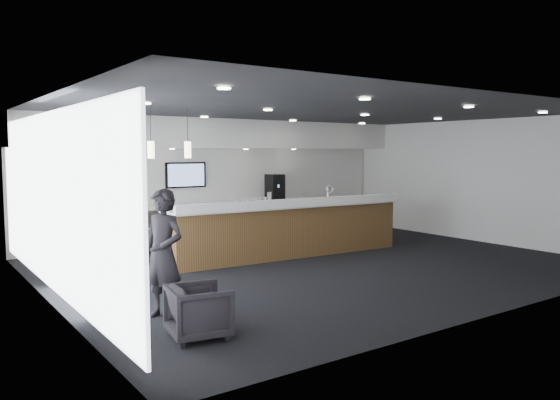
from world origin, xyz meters
TOP-DOWN VIEW (x-y plane):
  - ground at (0.00, 0.00)m, footprint 10.00×10.00m
  - ceiling at (0.00, 0.00)m, footprint 10.00×8.00m
  - back_wall at (0.00, 4.00)m, footprint 10.00×0.02m
  - left_wall at (-5.00, 0.00)m, footprint 0.02×8.00m
  - right_wall at (5.00, 0.00)m, footprint 0.02×8.00m
  - soffit_bulkhead at (0.00, 3.55)m, footprint 10.00×0.90m
  - alcove_panel at (0.00, 3.97)m, footprint 9.80×0.06m
  - window_blinds_wall at (-4.96, 0.00)m, footprint 0.04×7.36m
  - back_credenza at (-0.00, 3.64)m, footprint 5.06×0.66m
  - wall_tv at (-1.00, 3.91)m, footprint 1.05×0.08m
  - pendant_left at (-2.40, 0.80)m, footprint 0.12×0.12m
  - pendant_right at (-3.10, 0.80)m, footprint 0.12×0.12m
  - ceiling_can_lights at (0.00, 0.00)m, footprint 7.00×5.00m
  - service_counter at (0.00, 1.02)m, footprint 5.43×1.16m
  - coffee_machine at (1.45, 3.63)m, footprint 0.40×0.52m
  - info_sign_left at (0.12, 3.58)m, footprint 0.16×0.03m
  - info_sign_right at (1.22, 3.53)m, footprint 0.16×0.03m
  - armchair at (-3.88, -2.52)m, footprint 0.81×0.79m
  - lounge_guest at (-3.91, -1.55)m, footprint 0.65×0.75m
  - cup_0 at (1.38, 3.57)m, footprint 0.09×0.09m
  - cup_1 at (1.24, 3.57)m, footprint 0.13×0.13m
  - cup_2 at (1.10, 3.57)m, footprint 0.11×0.11m
  - cup_3 at (0.96, 3.57)m, footprint 0.12×0.12m
  - cup_4 at (0.82, 3.57)m, footprint 0.13×0.13m
  - cup_5 at (0.68, 3.57)m, footprint 0.10×0.10m
  - cup_6 at (0.54, 3.57)m, footprint 0.13×0.13m
  - cup_7 at (0.40, 3.57)m, footprint 0.11×0.11m

SIDE VIEW (x-z plane):
  - ground at x=0.00m, z-range 0.00..0.00m
  - armchair at x=-3.88m, z-range 0.00..0.64m
  - back_credenza at x=0.00m, z-range 0.00..0.95m
  - service_counter at x=0.00m, z-range -0.17..1.32m
  - lounge_guest at x=-3.91m, z-range 0.00..1.73m
  - cup_0 at x=1.38m, z-range 0.95..1.04m
  - cup_1 at x=1.24m, z-range 0.95..1.04m
  - cup_2 at x=1.10m, z-range 0.95..1.04m
  - cup_3 at x=0.96m, z-range 0.95..1.04m
  - cup_4 at x=0.82m, z-range 0.95..1.04m
  - cup_5 at x=0.68m, z-range 0.95..1.04m
  - cup_6 at x=0.54m, z-range 0.95..1.04m
  - cup_7 at x=0.40m, z-range 0.95..1.04m
  - info_sign_right at x=1.22m, z-range 0.95..1.16m
  - info_sign_left at x=0.12m, z-range 0.95..1.17m
  - coffee_machine at x=1.45m, z-range 0.95..1.62m
  - back_wall at x=0.00m, z-range 0.00..3.00m
  - left_wall at x=-5.00m, z-range 0.00..3.00m
  - right_wall at x=5.00m, z-range 0.00..3.00m
  - window_blinds_wall at x=-4.96m, z-range 0.23..2.77m
  - alcove_panel at x=0.00m, z-range 0.90..2.30m
  - wall_tv at x=-1.00m, z-range 1.34..1.96m
  - pendant_left at x=-2.40m, z-range 2.10..2.40m
  - pendant_right at x=-3.10m, z-range 2.10..2.40m
  - soffit_bulkhead at x=0.00m, z-range 2.30..3.00m
  - ceiling_can_lights at x=0.00m, z-range 2.96..2.98m
  - ceiling at x=0.00m, z-range 2.99..3.01m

